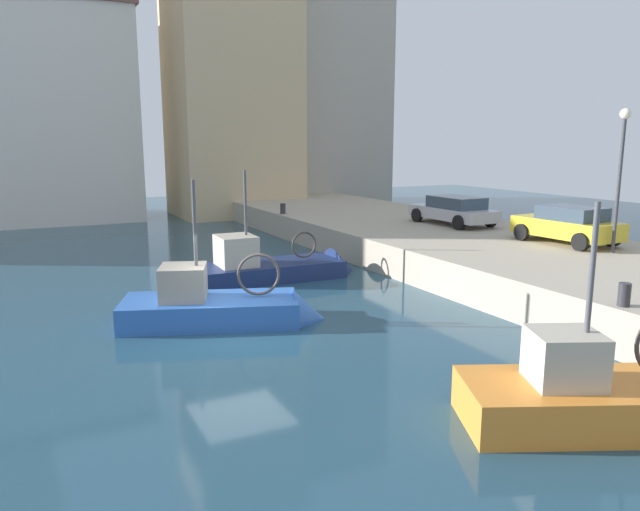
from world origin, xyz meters
The scene contains 13 objects.
water_surface centered at (0.00, 0.00, 0.00)m, with size 80.00×80.00×0.00m, color navy.
quay_wall centered at (11.50, 0.00, 0.60)m, with size 9.00×56.00×1.20m, color #ADA08C.
fishing_boat_blue centered at (-0.17, 0.68, 0.13)m, with size 5.89×3.71×4.88m.
fishing_boat_orange centered at (4.11, -8.27, 0.12)m, with size 5.64×3.86×4.82m.
fishing_boat_navy centered at (3.11, 5.07, 0.14)m, with size 6.65×2.43×4.91m.
parked_car_silver centered at (12.70, 6.68, 1.88)m, with size 2.08×4.40×1.30m.
parked_car_yellow centered at (13.15, 0.69, 1.92)m, with size 2.12×3.93×1.40m.
mooring_bollard_south centered at (7.35, -6.00, 1.48)m, with size 0.28×0.28×0.55m, color #2D2D33.
mooring_bollard_mid centered at (7.35, 14.00, 1.48)m, with size 0.28×0.28×0.55m, color #2D2D33.
quay_streetlamp centered at (13.00, -1.38, 4.45)m, with size 0.36×0.36×4.83m.
waterfront_building_west centered at (16.98, 28.45, 10.93)m, with size 8.85×8.10×21.83m.
waterfront_building_east_mid centered at (-2.80, 26.85, 6.69)m, with size 10.01×7.96×13.34m.
waterfront_building_east centered at (8.26, 24.46, 10.62)m, with size 8.19×6.92×21.21m.
Camera 1 is at (-4.99, -14.77, 4.98)m, focal length 33.49 mm.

